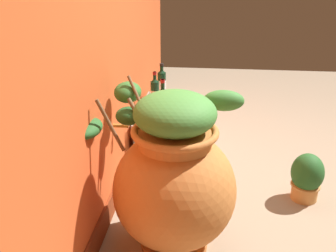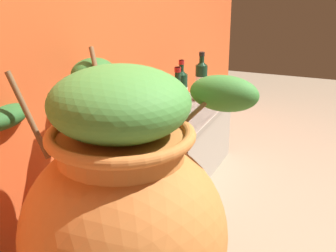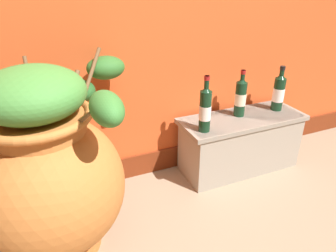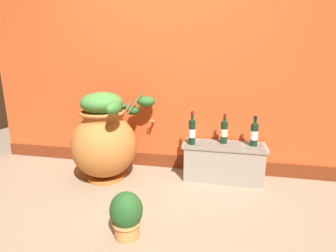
{
  "view_description": "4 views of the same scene",
  "coord_description": "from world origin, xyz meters",
  "px_view_note": "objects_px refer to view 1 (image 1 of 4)",
  "views": [
    {
      "loc": [
        -2.4,
        0.5,
        1.51
      ],
      "look_at": [
        0.07,
        0.78,
        0.46
      ],
      "focal_mm": 41.35,
      "sensor_mm": 36.0,
      "label": 1
    },
    {
      "loc": [
        -1.7,
        0.05,
        1.19
      ],
      "look_at": [
        -0.04,
        0.75,
        0.55
      ],
      "focal_mm": 47.69,
      "sensor_mm": 36.0,
      "label": 2
    },
    {
      "loc": [
        -0.57,
        -0.61,
        1.25
      ],
      "look_at": [
        0.06,
        0.84,
        0.46
      ],
      "focal_mm": 33.34,
      "sensor_mm": 36.0,
      "label": 3
    },
    {
      "loc": [
        0.57,
        -1.64,
        1.18
      ],
      "look_at": [
        0.03,
        0.88,
        0.56
      ],
      "focal_mm": 26.9,
      "sensor_mm": 36.0,
      "label": 4
    }
  ],
  "objects_px": {
    "wine_bottle_left": "(155,92)",
    "wine_bottle_middle": "(162,82)",
    "terracotta_urn": "(173,177)",
    "potted_shrub": "(307,177)",
    "wine_bottle_right": "(163,105)"
  },
  "relations": [
    {
      "from": "terracotta_urn",
      "to": "wine_bottle_middle",
      "type": "distance_m",
      "value": 1.53
    },
    {
      "from": "terracotta_urn",
      "to": "wine_bottle_left",
      "type": "bearing_deg",
      "value": 12.63
    },
    {
      "from": "terracotta_urn",
      "to": "wine_bottle_middle",
      "type": "relative_size",
      "value": 3.02
    },
    {
      "from": "wine_bottle_left",
      "to": "wine_bottle_middle",
      "type": "bearing_deg",
      "value": -3.88
    },
    {
      "from": "wine_bottle_right",
      "to": "potted_shrub",
      "type": "bearing_deg",
      "value": -107.77
    },
    {
      "from": "wine_bottle_middle",
      "to": "potted_shrub",
      "type": "xyz_separation_m",
      "value": [
        -0.95,
        -1.11,
        -0.35
      ]
    },
    {
      "from": "wine_bottle_left",
      "to": "wine_bottle_right",
      "type": "xyz_separation_m",
      "value": [
        -0.32,
        -0.11,
        0.01
      ]
    },
    {
      "from": "terracotta_urn",
      "to": "potted_shrub",
      "type": "distance_m",
      "value": 1.06
    },
    {
      "from": "wine_bottle_right",
      "to": "wine_bottle_left",
      "type": "bearing_deg",
      "value": 18.08
    },
    {
      "from": "terracotta_urn",
      "to": "potted_shrub",
      "type": "relative_size",
      "value": 2.73
    },
    {
      "from": "terracotta_urn",
      "to": "potted_shrub",
      "type": "bearing_deg",
      "value": -56.86
    },
    {
      "from": "wine_bottle_left",
      "to": "wine_bottle_middle",
      "type": "distance_m",
      "value": 0.3
    },
    {
      "from": "terracotta_urn",
      "to": "wine_bottle_left",
      "type": "height_order",
      "value": "terracotta_urn"
    },
    {
      "from": "terracotta_urn",
      "to": "wine_bottle_right",
      "type": "distance_m",
      "value": 0.91
    },
    {
      "from": "wine_bottle_right",
      "to": "potted_shrub",
      "type": "distance_m",
      "value": 1.13
    }
  ]
}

